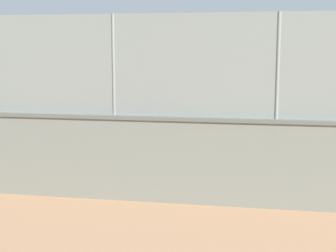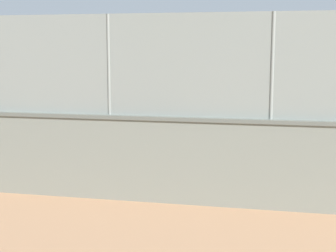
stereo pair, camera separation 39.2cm
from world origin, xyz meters
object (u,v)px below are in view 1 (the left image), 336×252
object	(u,v)px
player_near_wall_returning	(12,128)
player_foreground_swinging	(290,116)
spare_ball_by_wall	(240,181)
sports_ball	(10,161)

from	to	relation	value
player_near_wall_returning	player_foreground_swinging	xyz separation A→B (m)	(-8.03, -4.04, 0.01)
player_foreground_swinging	spare_ball_by_wall	world-z (taller)	player_foreground_swinging
player_near_wall_returning	sports_ball	xyz separation A→B (m)	(-0.26, 0.71, -0.82)
player_foreground_swinging	sports_ball	xyz separation A→B (m)	(7.77, 4.75, -0.83)
player_near_wall_returning	spare_ball_by_wall	world-z (taller)	player_near_wall_returning
spare_ball_by_wall	player_near_wall_returning	bearing A→B (deg)	-14.35
player_near_wall_returning	sports_ball	world-z (taller)	player_near_wall_returning
sports_ball	player_near_wall_returning	bearing A→B (deg)	-70.20
player_foreground_swinging	spare_ball_by_wall	distance (m)	5.96
player_near_wall_returning	spare_ball_by_wall	size ratio (longest dim) A/B	11.64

